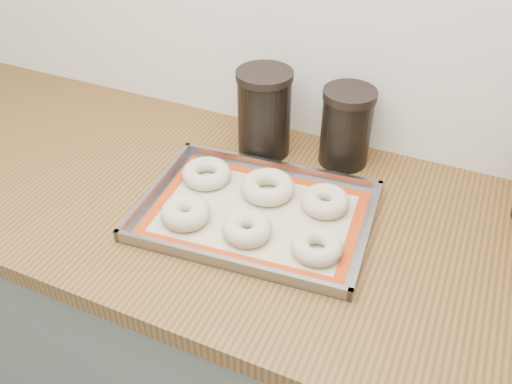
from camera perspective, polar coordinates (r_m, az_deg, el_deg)
The scene contains 12 objects.
cabinet at distance 1.43m, azimuth 6.52°, elevation -18.26°, with size 3.00×0.65×0.86m, color slate.
countertop at distance 1.09m, azimuth 8.17°, elevation -4.94°, with size 3.06×0.68×0.04m, color brown.
baking_tray at distance 1.10m, azimuth 0.00°, elevation -2.18°, with size 0.49×0.37×0.03m.
baking_mat at distance 1.10m, azimuth 0.00°, elevation -2.26°, with size 0.44×0.33×0.00m.
bagel_front_left at distance 1.08m, azimuth -7.43°, elevation -2.17°, with size 0.10×0.10×0.04m, color beige.
bagel_front_mid at distance 1.04m, azimuth -0.94°, elevation -3.87°, with size 0.10×0.10×0.04m, color beige.
bagel_front_right at distance 1.01m, azimuth 6.45°, elevation -5.72°, with size 0.10×0.10×0.03m, color beige.
bagel_back_left at distance 1.19m, azimuth -5.23°, elevation 1.95°, with size 0.11×0.11×0.03m, color beige.
bagel_back_mid at distance 1.14m, azimuth 1.23°, elevation 0.54°, with size 0.11×0.11×0.04m, color beige.
bagel_back_right at distance 1.11m, azimuth 7.30°, elevation -0.96°, with size 0.10×0.10×0.04m, color beige.
canister_left at distance 1.24m, azimuth 0.87°, elevation 8.36°, with size 0.13×0.13×0.20m.
canister_mid at distance 1.23m, azimuth 9.47°, elevation 6.78°, with size 0.12×0.12×0.18m.
Camera 1 is at (0.18, 0.89, 1.61)m, focal length 38.00 mm.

